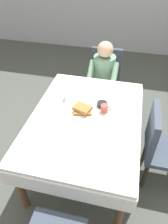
{
  "coord_description": "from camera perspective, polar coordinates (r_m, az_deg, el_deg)",
  "views": [
    {
      "loc": [
        0.35,
        -1.54,
        2.17
      ],
      "look_at": [
        -0.02,
        0.02,
        0.79
      ],
      "focal_mm": 33.71,
      "sensor_mm": 36.0,
      "label": 1
    }
  ],
  "objects": [
    {
      "name": "bowl_butter",
      "position": [
        2.26,
        4.92,
        2.11
      ],
      "size": [
        0.11,
        0.11,
        0.04
      ],
      "primitive_type": "cylinder",
      "color": "black",
      "rests_on": "dining_table_main"
    },
    {
      "name": "fork_left_of_plate",
      "position": [
        2.2,
        -5.17,
        0.16
      ],
      "size": [
        0.02,
        0.18,
        0.0
      ],
      "primitive_type": "cube",
      "rotation": [
        0.0,
        0.0,
        1.51
      ],
      "color": "silver",
      "rests_on": "dining_table_main"
    },
    {
      "name": "cup_coffee",
      "position": [
        2.18,
        5.59,
        0.96
      ],
      "size": [
        0.11,
        0.08,
        0.08
      ],
      "color": "#B24C42",
      "rests_on": "dining_table_main"
    },
    {
      "name": "plate_breakfast",
      "position": [
        2.17,
        -0.23,
        -0.14
      ],
      "size": [
        0.28,
        0.28,
        0.02
      ],
      "primitive_type": "cylinder",
      "color": "white",
      "rests_on": "dining_table_main"
    },
    {
      "name": "dining_table_main",
      "position": [
        2.19,
        0.36,
        -3.1
      ],
      "size": [
        1.12,
        1.52,
        0.74
      ],
      "color": "white",
      "rests_on": "ground"
    },
    {
      "name": "chair_diner",
      "position": [
        3.19,
        5.59,
        9.52
      ],
      "size": [
        0.44,
        0.45,
        0.93
      ],
      "rotation": [
        0.0,
        0.0,
        3.14
      ],
      "color": "#384251",
      "rests_on": "ground"
    },
    {
      "name": "chair_right_side",
      "position": [
        2.29,
        19.69,
        -8.17
      ],
      "size": [
        0.45,
        0.44,
        0.93
      ],
      "rotation": [
        0.0,
        0.0,
        -1.57
      ],
      "color": "#384251",
      "rests_on": "ground"
    },
    {
      "name": "breakfast_stack",
      "position": [
        2.15,
        -0.39,
        0.77
      ],
      "size": [
        0.21,
        0.18,
        0.06
      ],
      "color": "#A36B33",
      "rests_on": "plate_breakfast"
    },
    {
      "name": "ground_plane",
      "position": [
        2.68,
        0.3,
        -13.19
      ],
      "size": [
        14.0,
        14.0,
        0.0
      ],
      "primitive_type": "plane",
      "color": "#474C47"
    },
    {
      "name": "knife_right_of_plate",
      "position": [
        2.13,
        4.61,
        -1.35
      ],
      "size": [
        0.03,
        0.2,
        0.0
      ],
      "primitive_type": "cube",
      "rotation": [
        0.0,
        0.0,
        1.5
      ],
      "color": "silver",
      "rests_on": "dining_table_main"
    },
    {
      "name": "diner_person",
      "position": [
        2.98,
        5.29,
        10.3
      ],
      "size": [
        0.4,
        0.43,
        1.12
      ],
      "rotation": [
        0.0,
        0.0,
        3.14
      ],
      "color": "gray",
      "rests_on": "ground"
    },
    {
      "name": "napkin_folded",
      "position": [
        2.15,
        -7.76,
        -1.27
      ],
      "size": [
        0.17,
        0.13,
        0.01
      ],
      "primitive_type": "cube",
      "rotation": [
        0.0,
        0.0,
        -0.04
      ],
      "color": "white",
      "rests_on": "dining_table_main"
    },
    {
      "name": "syrup_pitcher",
      "position": [
        2.32,
        -5.23,
        3.6
      ],
      "size": [
        0.08,
        0.08,
        0.07
      ],
      "color": "silver",
      "rests_on": "dining_table_main"
    },
    {
      "name": "spoon_near_edge",
      "position": [
        1.96,
        -1.68,
        -6.03
      ],
      "size": [
        0.15,
        0.02,
        0.0
      ],
      "primitive_type": "cube",
      "rotation": [
        0.0,
        0.0,
        -0.06
      ],
      "color": "silver",
      "rests_on": "dining_table_main"
    }
  ]
}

